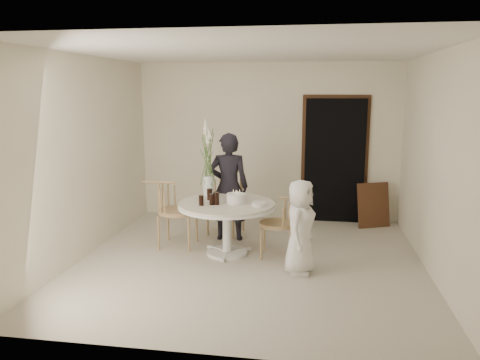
# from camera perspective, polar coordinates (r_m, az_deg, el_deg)

# --- Properties ---
(ground) EXTENTS (4.50, 4.50, 0.00)m
(ground) POSITION_cam_1_polar(r_m,az_deg,el_deg) (6.29, 1.18, -9.92)
(ground) COLOR beige
(ground) RESTS_ON ground
(room_shell) EXTENTS (4.50, 4.50, 4.50)m
(room_shell) POSITION_cam_1_polar(r_m,az_deg,el_deg) (5.91, 1.25, 4.93)
(room_shell) COLOR white
(room_shell) RESTS_ON ground
(doorway) EXTENTS (1.00, 0.10, 2.10)m
(doorway) POSITION_cam_1_polar(r_m,az_deg,el_deg) (8.11, 11.44, 2.29)
(doorway) COLOR black
(doorway) RESTS_ON ground
(door_trim) EXTENTS (1.12, 0.03, 2.22)m
(door_trim) POSITION_cam_1_polar(r_m,az_deg,el_deg) (8.14, 11.45, 2.75)
(door_trim) COLOR #522E1C
(door_trim) RESTS_ON ground
(table) EXTENTS (1.33, 1.33, 0.73)m
(table) POSITION_cam_1_polar(r_m,az_deg,el_deg) (6.39, -1.61, -3.78)
(table) COLOR white
(table) RESTS_ON ground
(picture_frame) EXTENTS (0.57, 0.37, 0.73)m
(picture_frame) POSITION_cam_1_polar(r_m,az_deg,el_deg) (8.03, 15.95, -2.96)
(picture_frame) COLOR #522E1C
(picture_frame) RESTS_ON ground
(chair_far) EXTENTS (0.59, 0.62, 0.93)m
(chair_far) POSITION_cam_1_polar(r_m,az_deg,el_deg) (7.45, -1.36, -1.73)
(chair_far) COLOR tan
(chair_far) RESTS_ON ground
(chair_right) EXTENTS (0.51, 0.48, 0.84)m
(chair_right) POSITION_cam_1_polar(r_m,az_deg,el_deg) (6.35, 5.60, -4.62)
(chair_right) COLOR tan
(chair_right) RESTS_ON ground
(chair_left) EXTENTS (0.59, 0.55, 0.96)m
(chair_left) POSITION_cam_1_polar(r_m,az_deg,el_deg) (6.81, -8.73, -2.91)
(chair_left) COLOR tan
(chair_left) RESTS_ON ground
(girl) EXTENTS (0.63, 0.44, 1.62)m
(girl) POSITION_cam_1_polar(r_m,az_deg,el_deg) (7.00, -1.39, -0.83)
(girl) COLOR black
(girl) RESTS_ON ground
(boy) EXTENTS (0.49, 0.64, 1.17)m
(boy) POSITION_cam_1_polar(r_m,az_deg,el_deg) (5.80, 7.35, -5.70)
(boy) COLOR white
(boy) RESTS_ON ground
(birthday_cake) EXTENTS (0.26, 0.26, 0.18)m
(birthday_cake) POSITION_cam_1_polar(r_m,az_deg,el_deg) (6.33, -0.47, -2.24)
(birthday_cake) COLOR white
(birthday_cake) RESTS_ON table
(cola_tumbler_a) EXTENTS (0.06, 0.06, 0.14)m
(cola_tumbler_a) POSITION_cam_1_polar(r_m,az_deg,el_deg) (6.21, -4.74, -2.49)
(cola_tumbler_a) COLOR black
(cola_tumbler_a) RESTS_ON table
(cola_tumbler_b) EXTENTS (0.09, 0.09, 0.17)m
(cola_tumbler_b) POSITION_cam_1_polar(r_m,az_deg,el_deg) (6.25, -2.90, -2.25)
(cola_tumbler_b) COLOR black
(cola_tumbler_b) RESTS_ON table
(cola_tumbler_c) EXTENTS (0.08, 0.08, 0.15)m
(cola_tumbler_c) POSITION_cam_1_polar(r_m,az_deg,el_deg) (6.24, -3.45, -2.37)
(cola_tumbler_c) COLOR black
(cola_tumbler_c) RESTS_ON table
(cola_tumbler_d) EXTENTS (0.09, 0.09, 0.16)m
(cola_tumbler_d) POSITION_cam_1_polar(r_m,az_deg,el_deg) (6.52, -3.73, -1.74)
(cola_tumbler_d) COLOR black
(cola_tumbler_d) RESTS_ON table
(plate_stack) EXTENTS (0.22, 0.22, 0.05)m
(plate_stack) POSITION_cam_1_polar(r_m,az_deg,el_deg) (6.18, 2.31, -2.96)
(plate_stack) COLOR silver
(plate_stack) RESTS_ON table
(flower_vase) EXTENTS (0.15, 0.15, 1.13)m
(flower_vase) POSITION_cam_1_polar(r_m,az_deg,el_deg) (6.73, -3.92, 2.30)
(flower_vase) COLOR silver
(flower_vase) RESTS_ON table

